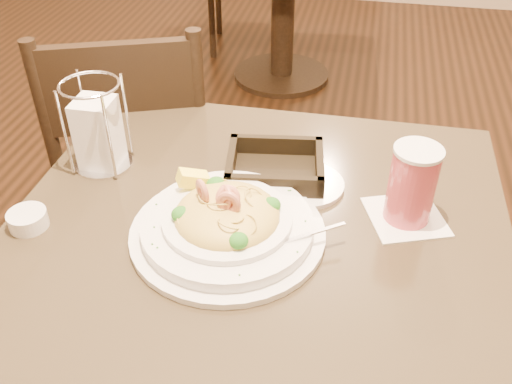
% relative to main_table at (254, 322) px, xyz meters
% --- Properties ---
extents(main_table, '(0.90, 0.90, 0.74)m').
position_rel_main_table_xyz_m(main_table, '(0.00, 0.00, 0.00)').
color(main_table, black).
rests_on(main_table, ground).
extents(dining_chair_near, '(0.54, 0.54, 0.93)m').
position_rel_main_table_xyz_m(dining_chair_near, '(-0.44, 0.50, -0.01)').
color(dining_chair_near, black).
rests_on(dining_chair_near, ground).
extents(pasta_bowl, '(0.37, 0.34, 0.11)m').
position_rel_main_table_xyz_m(pasta_bowl, '(-0.04, -0.01, 0.27)').
color(pasta_bowl, white).
rests_on(pasta_bowl, main_table).
extents(drink_glass, '(0.17, 0.17, 0.15)m').
position_rel_main_table_xyz_m(drink_glass, '(0.26, 0.10, 0.31)').
color(drink_glass, white).
rests_on(drink_glass, main_table).
extents(bread_basket, '(0.21, 0.18, 0.05)m').
position_rel_main_table_xyz_m(bread_basket, '(0.01, 0.18, 0.25)').
color(bread_basket, black).
rests_on(bread_basket, main_table).
extents(napkin_caddy, '(0.12, 0.12, 0.19)m').
position_rel_main_table_xyz_m(napkin_caddy, '(-0.35, 0.15, 0.31)').
color(napkin_caddy, silver).
rests_on(napkin_caddy, main_table).
extents(side_plate, '(0.17, 0.17, 0.01)m').
position_rel_main_table_xyz_m(side_plate, '(0.07, 0.16, 0.24)').
color(side_plate, white).
rests_on(side_plate, main_table).
extents(butter_ramekin, '(0.08, 0.08, 0.03)m').
position_rel_main_table_xyz_m(butter_ramekin, '(-0.40, -0.06, 0.25)').
color(butter_ramekin, white).
rests_on(butter_ramekin, main_table).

